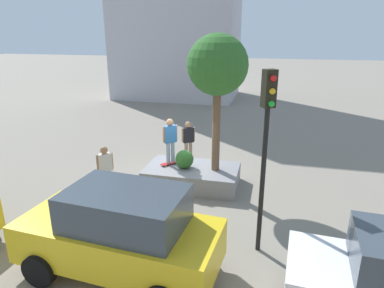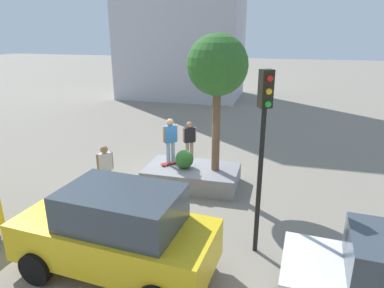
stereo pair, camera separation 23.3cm
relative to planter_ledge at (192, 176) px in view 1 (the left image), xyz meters
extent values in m
plane|color=gray|center=(0.60, -0.35, -0.34)|extent=(120.00, 120.00, 0.00)
cube|color=gray|center=(0.00, 0.00, 0.00)|extent=(3.35, 1.96, 0.69)
cylinder|color=brown|center=(-0.85, -0.01, 1.91)|extent=(0.28, 0.28, 3.13)
sphere|color=#2D6628|center=(-0.85, -0.01, 4.03)|extent=(2.01, 2.01, 2.01)
sphere|color=#2D6628|center=(0.26, 0.09, 0.68)|extent=(0.66, 0.66, 0.66)
cube|color=#A51E1E|center=(0.84, -0.10, 0.41)|extent=(0.69, 0.74, 0.02)
sphere|color=beige|center=(0.95, 0.14, 0.37)|extent=(0.06, 0.06, 0.06)
sphere|color=beige|center=(1.07, 0.03, 0.37)|extent=(0.06, 0.06, 0.06)
sphere|color=beige|center=(0.61, -0.24, 0.37)|extent=(0.06, 0.06, 0.06)
sphere|color=beige|center=(0.73, -0.35, 0.37)|extent=(0.06, 0.06, 0.06)
cylinder|color=#8C9EB7|center=(0.77, -0.17, 0.81)|extent=(0.15, 0.15, 0.80)
cylinder|color=#8C9EB7|center=(0.91, -0.04, 0.81)|extent=(0.15, 0.15, 0.80)
cube|color=#2D6BB2|center=(0.84, -0.10, 1.52)|extent=(0.46, 0.44, 0.62)
cylinder|color=#9E7251|center=(0.67, -0.26, 1.54)|extent=(0.10, 0.10, 0.59)
cylinder|color=#9E7251|center=(1.02, 0.05, 1.54)|extent=(0.10, 0.10, 0.59)
sphere|color=#9E7251|center=(0.84, -0.10, 1.96)|extent=(0.26, 0.26, 0.26)
cylinder|color=black|center=(-4.04, 4.31, 0.01)|extent=(0.73, 0.26, 0.72)
cube|color=gold|center=(0.50, 5.06, 0.51)|extent=(4.77, 2.31, 0.92)
cube|color=#38424C|center=(0.27, 5.08, 1.39)|extent=(2.72, 1.91, 0.83)
cylinder|color=black|center=(2.05, 5.90, 0.05)|extent=(0.80, 0.29, 0.79)
cylinder|color=black|center=(1.89, 3.97, 0.05)|extent=(0.80, 0.29, 0.79)
cylinder|color=black|center=(-1.05, 4.21, 0.05)|extent=(0.80, 0.29, 0.79)
cylinder|color=black|center=(-2.60, 3.42, 1.55)|extent=(0.12, 0.12, 3.78)
cube|color=black|center=(-2.60, 3.42, 3.86)|extent=(0.36, 0.35, 0.85)
sphere|color=red|center=(-2.67, 3.54, 4.11)|extent=(0.14, 0.14, 0.14)
sphere|color=gold|center=(-2.67, 3.54, 3.83)|extent=(0.14, 0.14, 0.14)
sphere|color=green|center=(-2.67, 3.54, 3.55)|extent=(0.14, 0.14, 0.14)
cylinder|color=#847056|center=(0.84, -2.36, 0.07)|extent=(0.15, 0.15, 0.83)
cylinder|color=#847056|center=(0.67, -2.47, 0.07)|extent=(0.15, 0.15, 0.83)
cube|color=black|center=(0.75, -2.41, 0.81)|extent=(0.50, 0.41, 0.65)
cylinder|color=#9E7251|center=(0.96, -2.29, 0.83)|extent=(0.10, 0.10, 0.61)
cylinder|color=#9E7251|center=(0.54, -2.54, 0.83)|extent=(0.10, 0.10, 0.61)
sphere|color=#9E7251|center=(0.75, -2.41, 1.27)|extent=(0.27, 0.27, 0.27)
cylinder|color=black|center=(2.70, 1.23, 0.06)|extent=(0.15, 0.15, 0.81)
cylinder|color=black|center=(2.83, 1.37, 0.06)|extent=(0.15, 0.15, 0.81)
cube|color=silver|center=(2.77, 1.30, 0.78)|extent=(0.46, 0.46, 0.64)
cylinder|color=#9E7251|center=(2.60, 1.13, 0.80)|extent=(0.10, 0.10, 0.60)
cylinder|color=#9E7251|center=(2.94, 1.47, 0.80)|extent=(0.10, 0.10, 0.60)
sphere|color=#9E7251|center=(2.77, 1.30, 1.23)|extent=(0.26, 0.26, 0.26)
camera|label=1|loc=(-2.72, 11.21, 5.11)|focal=31.99mm
camera|label=2|loc=(-2.95, 11.15, 5.11)|focal=31.99mm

